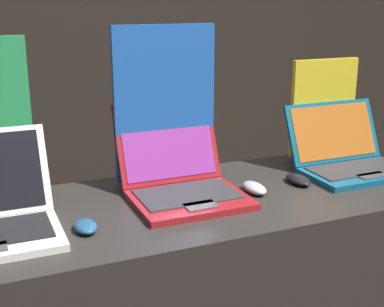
{
  "coord_description": "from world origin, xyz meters",
  "views": [
    {
      "loc": [
        -0.61,
        -1.13,
        1.57
      ],
      "look_at": [
        0.0,
        0.3,
        1.12
      ],
      "focal_mm": 50.0,
      "sensor_mm": 36.0,
      "label": 1
    }
  ],
  "objects_px": {
    "promo_stand_middle": "(165,110)",
    "mouse_back": "(298,180)",
    "laptop_middle": "(181,176)",
    "promo_stand_back": "(323,113)",
    "laptop_back": "(348,156)",
    "mouse_middle": "(254,188)",
    "mouse_front": "(86,226)"
  },
  "relations": [
    {
      "from": "mouse_front",
      "to": "laptop_middle",
      "type": "bearing_deg",
      "value": 24.5
    },
    {
      "from": "laptop_back",
      "to": "promo_stand_back",
      "type": "height_order",
      "value": "promo_stand_back"
    },
    {
      "from": "mouse_back",
      "to": "promo_stand_back",
      "type": "height_order",
      "value": "promo_stand_back"
    },
    {
      "from": "laptop_middle",
      "to": "mouse_back",
      "type": "height_order",
      "value": "laptop_middle"
    },
    {
      "from": "laptop_middle",
      "to": "mouse_back",
      "type": "bearing_deg",
      "value": -7.88
    },
    {
      "from": "mouse_front",
      "to": "mouse_middle",
      "type": "relative_size",
      "value": 0.84
    },
    {
      "from": "promo_stand_middle",
      "to": "mouse_back",
      "type": "xyz_separation_m",
      "value": [
        0.41,
        -0.19,
        -0.24
      ]
    },
    {
      "from": "laptop_middle",
      "to": "laptop_back",
      "type": "relative_size",
      "value": 1.01
    },
    {
      "from": "promo_stand_middle",
      "to": "promo_stand_back",
      "type": "bearing_deg",
      "value": 2.21
    },
    {
      "from": "mouse_front",
      "to": "mouse_middle",
      "type": "xyz_separation_m",
      "value": [
        0.57,
        0.08,
        0.0
      ]
    },
    {
      "from": "mouse_middle",
      "to": "mouse_back",
      "type": "relative_size",
      "value": 1.0
    },
    {
      "from": "promo_stand_middle",
      "to": "laptop_back",
      "type": "height_order",
      "value": "promo_stand_middle"
    },
    {
      "from": "laptop_back",
      "to": "promo_stand_middle",
      "type": "bearing_deg",
      "value": 167.79
    },
    {
      "from": "mouse_middle",
      "to": "promo_stand_middle",
      "type": "relative_size",
      "value": 0.22
    },
    {
      "from": "mouse_back",
      "to": "promo_stand_back",
      "type": "xyz_separation_m",
      "value": [
        0.24,
        0.21,
        0.17
      ]
    },
    {
      "from": "mouse_front",
      "to": "laptop_back",
      "type": "distance_m",
      "value": 1.0
    },
    {
      "from": "mouse_back",
      "to": "mouse_middle",
      "type": "bearing_deg",
      "value": -174.55
    },
    {
      "from": "laptop_back",
      "to": "laptop_middle",
      "type": "bearing_deg",
      "value": 179.33
    },
    {
      "from": "laptop_middle",
      "to": "promo_stand_back",
      "type": "bearing_deg",
      "value": 13.67
    },
    {
      "from": "mouse_middle",
      "to": "mouse_front",
      "type": "bearing_deg",
      "value": -171.87
    },
    {
      "from": "mouse_front",
      "to": "mouse_back",
      "type": "height_order",
      "value": "same"
    },
    {
      "from": "laptop_middle",
      "to": "mouse_back",
      "type": "distance_m",
      "value": 0.41
    },
    {
      "from": "promo_stand_middle",
      "to": "promo_stand_back",
      "type": "height_order",
      "value": "promo_stand_middle"
    },
    {
      "from": "mouse_middle",
      "to": "promo_stand_back",
      "type": "xyz_separation_m",
      "value": [
        0.42,
        0.23,
        0.17
      ]
    },
    {
      "from": "mouse_front",
      "to": "promo_stand_middle",
      "type": "height_order",
      "value": "promo_stand_middle"
    },
    {
      "from": "mouse_front",
      "to": "promo_stand_middle",
      "type": "xyz_separation_m",
      "value": [
        0.34,
        0.29,
        0.24
      ]
    },
    {
      "from": "mouse_middle",
      "to": "promo_stand_back",
      "type": "height_order",
      "value": "promo_stand_back"
    },
    {
      "from": "laptop_middle",
      "to": "promo_stand_back",
      "type": "xyz_separation_m",
      "value": [
        0.65,
        0.16,
        0.12
      ]
    },
    {
      "from": "laptop_back",
      "to": "promo_stand_back",
      "type": "bearing_deg",
      "value": 90.0
    },
    {
      "from": "laptop_middle",
      "to": "mouse_back",
      "type": "relative_size",
      "value": 3.39
    },
    {
      "from": "mouse_front",
      "to": "mouse_middle",
      "type": "bearing_deg",
      "value": 8.13
    },
    {
      "from": "laptop_back",
      "to": "promo_stand_back",
      "type": "relative_size",
      "value": 0.99
    }
  ]
}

